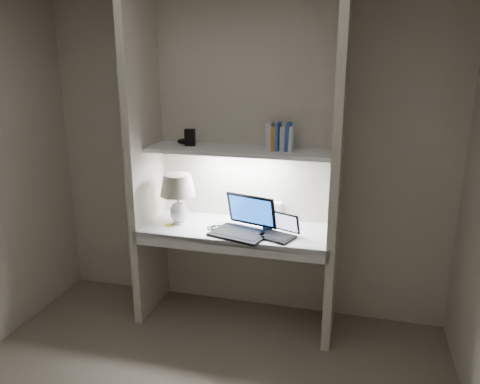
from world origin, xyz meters
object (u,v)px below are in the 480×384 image
(laptop_netbook, at_px, (278,231))
(book_row, at_px, (280,137))
(laptop_main, at_px, (244,225))
(table_lamp, at_px, (178,191))
(speaker, at_px, (274,212))

(laptop_netbook, xyz_separation_m, book_row, (-0.04, 0.21, 0.65))
(laptop_main, height_order, book_row, book_row)
(table_lamp, xyz_separation_m, laptop_main, (0.54, -0.05, -0.21))
(table_lamp, xyz_separation_m, book_row, (0.76, 0.15, 0.42))
(laptop_netbook, bearing_deg, book_row, 122.57)
(laptop_main, xyz_separation_m, speaker, (0.17, 0.30, 0.02))
(speaker, xyz_separation_m, book_row, (0.05, -0.11, 0.61))
(laptop_main, height_order, laptop_netbook, laptop_main)
(book_row, bearing_deg, table_lamp, -169.11)
(table_lamp, distance_m, laptop_netbook, 0.83)
(table_lamp, bearing_deg, speaker, 19.58)
(laptop_netbook, bearing_deg, laptop_main, -161.01)
(laptop_main, bearing_deg, table_lamp, -169.01)
(laptop_netbook, height_order, speaker, laptop_netbook)
(laptop_netbook, bearing_deg, table_lamp, -162.39)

